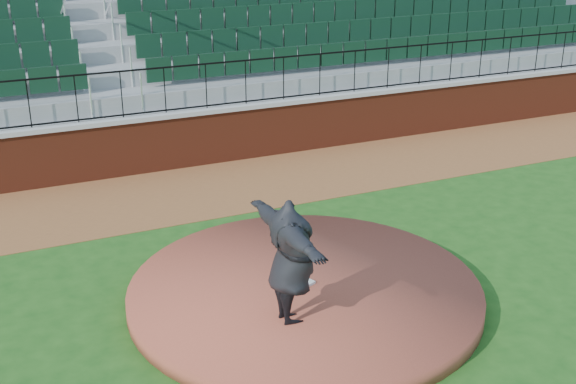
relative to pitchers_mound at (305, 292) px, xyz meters
The scene contains 10 objects.
ground 0.44m from the pitchers_mound, 55.82° to the right, with size 90.00×90.00×0.00m, color #1D4E16.
warning_track 5.05m from the pitchers_mound, 87.28° to the left, with size 34.00×3.20×0.01m, color brown.
field_wall 6.67m from the pitchers_mound, 87.93° to the left, with size 34.00×0.35×1.20m, color maroon.
wall_cap 6.75m from the pitchers_mound, 87.93° to the left, with size 34.00×0.45×0.10m, color #B7B7B7.
wall_railing 6.86m from the pitchers_mound, 87.93° to the left, with size 34.00×0.05×1.00m, color black, non-canonical shape.
seating_stands 9.62m from the pitchers_mound, 88.53° to the left, with size 34.00×5.10×4.60m, color gray, non-canonical shape.
concourse_wall 12.45m from the pitchers_mound, 88.87° to the left, with size 34.00×0.50×5.50m, color maroon.
pitchers_mound is the anchor object (origin of this frame).
pitching_rubber 0.23m from the pitchers_mound, 150.62° to the right, with size 0.62×0.16×0.04m, color silver.
pitcher 1.45m from the pitchers_mound, 126.23° to the right, with size 2.21×0.60×1.79m, color black.
Camera 1 is at (-4.50, -8.45, 5.59)m, focal length 45.76 mm.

